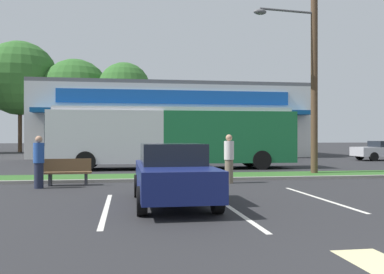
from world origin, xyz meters
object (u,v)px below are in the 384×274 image
(car_2, at_px, (173,173))
(pedestrian_near_bench, at_px, (39,162))
(utility_pole, at_px, (311,55))
(bus_stop_bench, at_px, (68,171))
(pedestrian_by_pole, at_px, (229,159))
(car_0, at_px, (384,150))
(city_bus, at_px, (174,136))
(car_3, at_px, (232,151))

(car_2, xyz_separation_m, pedestrian_near_bench, (-4.03, 3.93, 0.10))
(utility_pole, height_order, bus_stop_bench, utility_pole)
(utility_pole, relative_size, pedestrian_by_pole, 5.56)
(utility_pole, relative_size, pedestrian_near_bench, 5.73)
(car_0, height_order, pedestrian_by_pole, pedestrian_by_pole)
(city_bus, distance_m, car_3, 8.04)
(car_2, xyz_separation_m, pedestrian_by_pole, (2.58, 4.47, 0.12))
(bus_stop_bench, xyz_separation_m, car_2, (3.18, -4.55, 0.28))
(car_2, bearing_deg, bus_stop_bench, -145.07)
(city_bus, xyz_separation_m, pedestrian_near_bench, (-5.38, -7.83, -0.89))
(bus_stop_bench, xyz_separation_m, pedestrian_by_pole, (5.75, -0.08, 0.40))
(car_3, bearing_deg, pedestrian_by_pole, 75.18)
(car_2, bearing_deg, pedestrian_near_bench, -134.26)
(pedestrian_near_bench, bearing_deg, car_3, 51.47)
(utility_pole, relative_size, city_bus, 0.77)
(bus_stop_bench, bearing_deg, car_2, 124.93)
(city_bus, xyz_separation_m, bus_stop_bench, (-4.53, -7.21, -1.26))
(utility_pole, distance_m, bus_stop_bench, 11.43)
(utility_pole, distance_m, pedestrian_by_pole, 6.66)
(city_bus, xyz_separation_m, car_3, (4.83, 6.34, -1.01))
(utility_pole, relative_size, car_2, 2.17)
(city_bus, xyz_separation_m, pedestrian_by_pole, (1.23, -7.29, -0.86))
(city_bus, bearing_deg, pedestrian_by_pole, 100.68)
(car_3, distance_m, pedestrian_by_pole, 14.10)
(city_bus, distance_m, pedestrian_near_bench, 9.54)
(city_bus, height_order, car_3, city_bus)
(city_bus, relative_size, pedestrian_by_pole, 7.19)
(pedestrian_near_bench, bearing_deg, utility_pole, 12.37)
(car_2, relative_size, car_3, 1.05)
(utility_pole, height_order, pedestrian_near_bench, utility_pole)
(car_3, bearing_deg, car_0, 177.02)
(bus_stop_bench, relative_size, car_2, 0.35)
(bus_stop_bench, height_order, pedestrian_by_pole, pedestrian_by_pole)
(car_2, bearing_deg, pedestrian_by_pole, 150.03)
(car_0, distance_m, car_3, 11.27)
(car_0, xyz_separation_m, car_3, (-11.26, 0.59, 0.01))
(car_2, bearing_deg, city_bus, 173.45)
(city_bus, bearing_deg, bus_stop_bench, 59.02)
(car_2, distance_m, pedestrian_by_pole, 5.16)
(pedestrian_by_pole, bearing_deg, car_0, 170.42)
(bus_stop_bench, bearing_deg, pedestrian_near_bench, 36.09)
(city_bus, relative_size, bus_stop_bench, 8.08)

